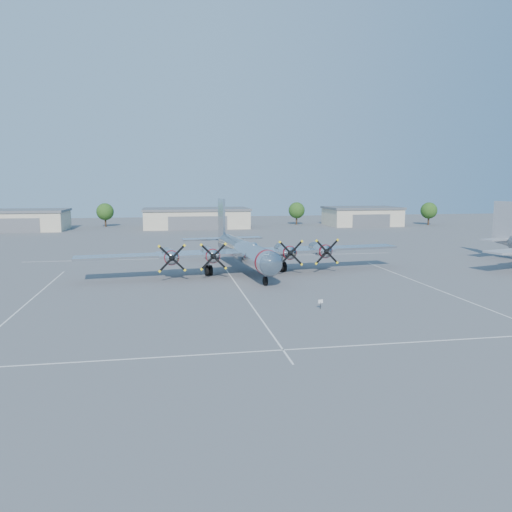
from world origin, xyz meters
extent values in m
plane|color=#535355|center=(0.00, 0.00, 0.00)|extent=(260.00, 260.00, 0.00)
cube|color=silver|center=(-22.00, -5.00, 0.01)|extent=(0.15, 40.00, 0.01)
cube|color=silver|center=(0.00, -5.00, 0.01)|extent=(0.15, 40.00, 0.01)
cube|color=silver|center=(22.00, -5.00, 0.01)|extent=(0.15, 40.00, 0.01)
cube|color=silver|center=(0.00, -22.00, 0.01)|extent=(60.00, 0.15, 0.01)
cube|color=silver|center=(0.00, 25.00, 0.01)|extent=(60.00, 0.15, 0.01)
cube|color=#BDB096|center=(-45.00, 82.00, 2.40)|extent=(22.00, 14.00, 4.80)
cube|color=slate|center=(-45.00, 82.00, 5.10)|extent=(22.60, 14.60, 0.60)
cube|color=slate|center=(-45.00, 74.95, 1.80)|extent=(12.10, 0.20, 3.60)
cube|color=#BDB096|center=(0.00, 82.00, 2.40)|extent=(28.00, 14.00, 4.80)
cube|color=slate|center=(0.00, 82.00, 5.10)|extent=(28.60, 14.60, 0.60)
cube|color=slate|center=(0.00, 74.95, 1.80)|extent=(15.40, 0.20, 3.60)
cube|color=#BDB096|center=(48.00, 82.00, 2.40)|extent=(20.00, 14.00, 4.80)
cube|color=slate|center=(48.00, 82.00, 5.10)|extent=(20.60, 14.60, 0.60)
cube|color=slate|center=(48.00, 74.95, 1.80)|extent=(11.00, 0.20, 3.60)
cylinder|color=#382619|center=(-25.00, 90.00, 1.40)|extent=(0.50, 0.50, 2.80)
sphere|color=#264814|center=(-25.00, 90.00, 4.24)|extent=(4.80, 4.80, 4.80)
cylinder|color=#382619|center=(30.00, 88.00, 1.40)|extent=(0.50, 0.50, 2.80)
sphere|color=#264814|center=(30.00, 88.00, 4.24)|extent=(4.80, 4.80, 4.80)
cylinder|color=#382619|center=(68.00, 80.00, 1.40)|extent=(0.50, 0.50, 2.80)
sphere|color=#264814|center=(68.00, 80.00, 4.24)|extent=(4.80, 4.80, 4.80)
cylinder|color=black|center=(6.25, -11.02, 0.35)|extent=(0.05, 0.05, 0.70)
cube|color=white|center=(6.25, -11.02, 0.75)|extent=(0.48, 0.14, 0.35)
camera|label=1|loc=(-8.00, -55.61, 11.78)|focal=35.00mm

